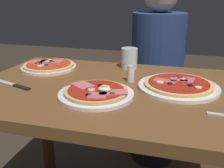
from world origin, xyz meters
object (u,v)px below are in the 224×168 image
at_px(knife, 15,85).
at_px(salt_shaker, 131,74).
at_px(dining_table, 131,117).
at_px(diner_person, 156,81).
at_px(pizza_foreground, 96,93).
at_px(pizza_across_left, 178,85).
at_px(water_glass_near, 129,60).
at_px(pizza_across_right, 49,66).

height_order(knife, salt_shaker, salt_shaker).
bearing_deg(dining_table, knife, -168.10).
bearing_deg(diner_person, pizza_foreground, 79.58).
bearing_deg(diner_person, salt_shaker, 84.61).
distance_m(knife, salt_shaker, 0.46).
xyz_separation_m(salt_shaker, diner_person, (0.05, 0.57, -0.22)).
bearing_deg(pizza_across_left, knife, -167.08).
bearing_deg(pizza_foreground, water_glass_near, 84.11).
xyz_separation_m(dining_table, pizza_across_left, (0.17, 0.05, 0.14)).
height_order(dining_table, diner_person, diner_person).
relative_size(dining_table, diner_person, 1.06).
relative_size(pizza_across_left, water_glass_near, 3.13).
bearing_deg(water_glass_near, pizza_foreground, -95.89).
bearing_deg(pizza_across_left, dining_table, -164.42).
relative_size(pizza_foreground, salt_shaker, 3.99).
relative_size(pizza_foreground, water_glass_near, 2.75).
bearing_deg(knife, pizza_foreground, -2.31).
bearing_deg(water_glass_near, dining_table, -75.97).
relative_size(dining_table, knife, 6.55).
distance_m(dining_table, pizza_across_right, 0.49).
bearing_deg(salt_shaker, pizza_foreground, -114.63).
xyz_separation_m(dining_table, water_glass_near, (-0.07, 0.27, 0.17)).
height_order(pizza_foreground, pizza_across_left, pizza_foreground).
bearing_deg(pizza_across_left, pizza_foreground, -150.75).
bearing_deg(salt_shaker, diner_person, 84.61).
distance_m(dining_table, water_glass_near, 0.33).
bearing_deg(diner_person, pizza_across_right, 45.79).
xyz_separation_m(pizza_across_right, knife, (-0.01, -0.26, -0.01)).
height_order(dining_table, knife, knife).
height_order(dining_table, pizza_across_left, pizza_across_left).
xyz_separation_m(pizza_foreground, pizza_across_right, (-0.33, 0.27, 0.00)).
height_order(pizza_foreground, pizza_across_right, pizza_foreground).
relative_size(pizza_across_right, water_glass_near, 2.68).
xyz_separation_m(water_glass_near, knife, (-0.38, -0.37, -0.04)).
xyz_separation_m(pizza_across_right, diner_person, (0.47, 0.49, -0.19)).
distance_m(dining_table, diner_person, 0.66).
relative_size(dining_table, water_glass_near, 12.86).
xyz_separation_m(pizza_across_left, water_glass_near, (-0.24, 0.23, 0.03)).
xyz_separation_m(pizza_foreground, knife, (-0.34, 0.01, -0.01)).
bearing_deg(pizza_foreground, knife, 177.69).
distance_m(water_glass_near, salt_shaker, 0.20).
height_order(pizza_across_right, knife, pizza_across_right).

